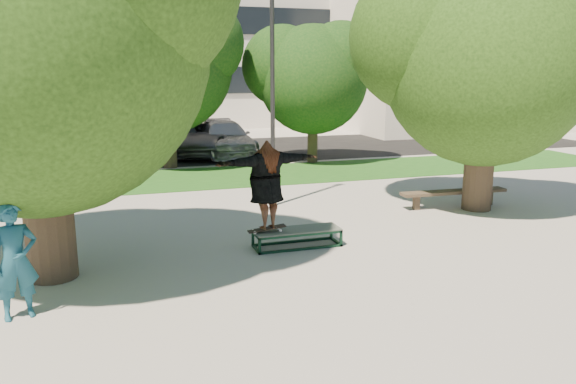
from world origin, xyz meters
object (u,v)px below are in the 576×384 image
object	(u,v)px
bystander	(15,261)
bench	(454,193)
tree_right	(482,50)
grind_box	(297,238)
lamppost	(272,88)
car_silver_b	(224,139)
tree_left	(24,18)
car_dark	(173,136)
car_grey	(199,137)

from	to	relation	value
bystander	bench	size ratio (longest dim) A/B	0.59
tree_right	bench	world-z (taller)	tree_right
grind_box	bystander	distance (m)	5.43
lamppost	grind_box	distance (m)	4.70
tree_right	bench	xyz separation A→B (m)	(-0.36, 0.30, -3.71)
car_silver_b	tree_left	bearing A→B (deg)	-115.86
lamppost	car_dark	size ratio (longest dim) A/B	1.31
tree_left	car_dark	world-z (taller)	tree_left
car_grey	car_silver_b	world-z (taller)	car_grey
bench	car_dark	distance (m)	13.68
bystander	grind_box	bearing A→B (deg)	4.72
lamppost	car_grey	world-z (taller)	lamppost
car_dark	bench	bearing A→B (deg)	-66.68
car_grey	car_silver_b	xyz separation A→B (m)	(0.98, -0.54, -0.03)
bystander	car_grey	bearing A→B (deg)	54.87
car_silver_b	tree_right	bearing A→B (deg)	-71.28
tree_left	bystander	distance (m)	3.94
lamppost	car_silver_b	bearing A→B (deg)	86.71
tree_right	bystander	bearing A→B (deg)	-160.49
tree_left	grind_box	distance (m)	6.38
tree_right	bystander	distance (m)	11.54
lamppost	car_grey	distance (m)	10.31
car_dark	tree_left	bearing A→B (deg)	-107.58
tree_left	bystander	size ratio (longest dim) A/B	4.05
tree_left	car_dark	size ratio (longest dim) A/B	1.52
bystander	car_silver_b	size ratio (longest dim) A/B	0.35
tree_left	car_silver_b	world-z (taller)	tree_left
bystander	car_dark	world-z (taller)	bystander
lamppost	bench	size ratio (longest dim) A/B	2.04
bystander	bench	xyz separation A→B (m)	(10.09, 4.00, -0.50)
tree_right	lamppost	world-z (taller)	tree_right
car_grey	bystander	bearing A→B (deg)	-97.68
tree_right	grind_box	distance (m)	6.91
tree_right	bystander	world-z (taller)	tree_right
car_dark	car_silver_b	world-z (taller)	car_dark
lamppost	bystander	distance (m)	8.20
tree_left	bench	distance (m)	10.89
tree_left	car_dark	xyz separation A→B (m)	(3.79, 14.56, -3.65)
grind_box	car_silver_b	size ratio (longest dim) A/B	0.36
bystander	car_silver_b	distance (m)	16.27
bystander	car_dark	xyz separation A→B (m)	(4.03, 16.27, -0.11)
bystander	bench	bearing A→B (deg)	4.54
tree_right	car_silver_b	xyz separation A→B (m)	(-4.37, 11.39, -3.37)
tree_right	car_dark	bearing A→B (deg)	117.05
tree_right	car_dark	xyz separation A→B (m)	(-6.42, 12.57, -3.32)
grind_box	car_dark	bearing A→B (deg)	93.91
tree_left	grind_box	bearing A→B (deg)	3.52
tree_right	lamppost	bearing A→B (deg)	158.72
car_dark	car_grey	size ratio (longest dim) A/B	0.86
grind_box	car_dark	xyz separation A→B (m)	(-0.97, 14.26, 0.58)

